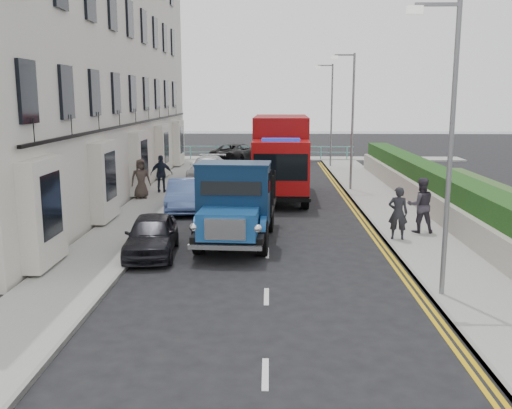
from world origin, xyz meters
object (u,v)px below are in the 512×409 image
at_px(lamp_near, 446,135).
at_px(lamp_mid, 350,114).
at_px(bedford_lorry, 234,209).
at_px(red_lorry, 281,155).
at_px(parked_car_front, 152,235).
at_px(lamp_far, 330,109).
at_px(pedestrian_east_near, 398,213).

distance_m(lamp_near, lamp_mid, 16.00).
bearing_deg(bedford_lorry, red_lorry, 83.38).
relative_size(lamp_mid, parked_car_front, 1.88).
relative_size(lamp_mid, lamp_far, 1.00).
bearing_deg(lamp_mid, bedford_lorry, -115.01).
distance_m(lamp_mid, bedford_lorry, 12.71).
bearing_deg(lamp_near, red_lorry, 104.08).
bearing_deg(bedford_lorry, lamp_far, 79.63).
distance_m(bedford_lorry, pedestrian_east_near, 5.52).
distance_m(lamp_near, bedford_lorry, 7.59).
distance_m(parked_car_front, pedestrian_east_near, 8.19).
distance_m(red_lorry, pedestrian_east_near, 9.59).
xyz_separation_m(lamp_near, pedestrian_east_near, (0.22, 5.45, -2.98)).
xyz_separation_m(bedford_lorry, red_lorry, (1.69, 9.44, 0.81)).
bearing_deg(lamp_near, parked_car_front, 154.43).
bearing_deg(red_lorry, bedford_lorry, -98.92).
bearing_deg(pedestrian_east_near, bedford_lorry, 17.31).
bearing_deg(pedestrian_east_near, lamp_mid, -78.75).
bearing_deg(parked_car_front, pedestrian_east_near, 7.63).
xyz_separation_m(lamp_far, red_lorry, (-3.56, -11.80, -1.92)).
height_order(lamp_far, pedestrian_east_near, lamp_far).
height_order(lamp_near, red_lorry, lamp_near).
bearing_deg(red_lorry, parked_car_front, -110.72).
xyz_separation_m(lamp_mid, pedestrian_east_near, (0.22, -10.55, -2.98)).
height_order(lamp_near, lamp_far, same).
relative_size(lamp_far, bedford_lorry, 1.17).
bearing_deg(parked_car_front, lamp_far, 66.20).
xyz_separation_m(red_lorry, pedestrian_east_near, (3.78, -8.75, -1.06)).
bearing_deg(parked_car_front, lamp_near, -30.12).
bearing_deg(bedford_lorry, pedestrian_east_near, 10.76).
bearing_deg(bedford_lorry, lamp_near, -38.65).
bearing_deg(bedford_lorry, parked_car_front, -154.34).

